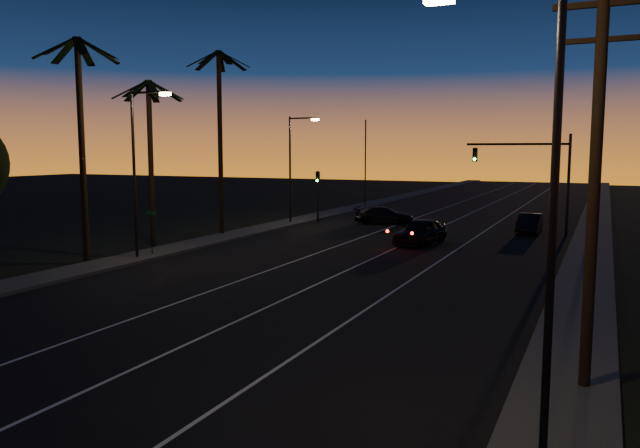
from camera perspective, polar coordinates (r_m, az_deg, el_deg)
The scene contains 21 objects.
road at distance 38.40m, azimuth 6.40°, elevation -2.07°, with size 20.00×170.00×0.01m, color black.
sidewalk_left at distance 43.18m, azimuth -7.85°, elevation -1.01°, with size 2.40×170.00×0.16m, color #323230.
sidewalk_right at distance 36.52m, azimuth 23.35°, elevation -2.92°, with size 2.40×170.00×0.16m, color #323230.
lane_stripe_left at distance 39.43m, azimuth 2.26°, elevation -1.78°, with size 0.12×160.00×0.01m, color silver.
lane_stripe_mid at distance 38.25m, azimuth 7.12°, elevation -2.09°, with size 0.12×160.00×0.01m, color silver.
lane_stripe_right at distance 37.36m, azimuth 12.24°, elevation -2.41°, with size 0.12×160.00×0.01m, color silver.
palm_near at distance 34.32m, azimuth -21.02°, elevation 8.32°, with size 4.25×4.16×11.53m.
palm_mid at distance 39.12m, azimuth -15.26°, elevation 7.08°, with size 4.25×4.16×10.03m.
palm_far at distance 43.37m, azimuth -9.14°, elevation 8.98°, with size 4.25×4.16×12.53m.
streetlight_left_near at distance 34.46m, azimuth -16.29°, elevation 5.58°, with size 2.55×0.26×9.00m.
streetlight_left_far at distance 49.49m, azimuth -2.44°, elevation 5.82°, with size 2.55×0.26×8.50m.
streetlight_right_near at distance 12.12m, azimuth 19.26°, elevation 3.76°, with size 2.55×0.26×9.00m.
street_sign at distance 35.53m, azimuth -15.16°, elevation -0.29°, with size 0.70×0.06×2.60m.
utility_pole at distance 16.07m, azimuth 23.84°, elevation 4.18°, with size 2.20×0.28×10.00m.
signal_mast at distance 46.30m, azimuth 18.89°, elevation 5.05°, with size 7.10×0.41×7.00m.
signal_post at distance 50.83m, azimuth -0.21°, elevation 3.40°, with size 0.28×0.37×4.20m.
far_pole_left at distance 65.20m, azimuth 4.17°, elevation 5.54°, with size 0.14×0.14×9.00m, color black.
far_pole_right at distance 58.08m, azimuth 23.91°, elevation 4.83°, with size 0.14×0.14×9.00m, color black.
lead_car at distance 39.46m, azimuth 9.17°, elevation -0.68°, with size 2.72×5.53×1.62m.
right_car at distance 46.48m, azimuth 18.61°, elevation 0.04°, with size 1.51×4.28×1.41m.
cross_car at distance 49.91m, azimuth 5.90°, elevation 0.78°, with size 5.03×2.80×1.38m.
Camera 1 is at (11.85, -6.05, 5.88)m, focal length 35.00 mm.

